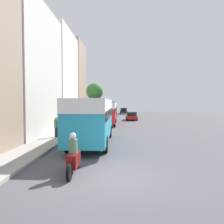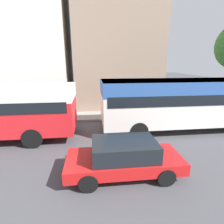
# 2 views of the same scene
# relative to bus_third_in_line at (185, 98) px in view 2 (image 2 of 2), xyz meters

# --- Properties ---
(building_far_terrace) EXTENTS (5.78, 8.85, 12.32)m
(building_far_terrace) POSITION_rel_bus_third_in_line_xyz_m (-7.16, -11.99, 4.15)
(building_far_terrace) COLOR silver
(building_far_terrace) RESTS_ON ground_plane
(building_end_row) EXTENTS (6.49, 7.44, 13.21)m
(building_end_row) POSITION_rel_bus_third_in_line_xyz_m (-7.52, -3.21, 4.60)
(building_end_row) COLOR gray
(building_end_row) RESTS_ON ground_plane
(bus_third_in_line) EXTENTS (2.66, 10.11, 3.09)m
(bus_third_in_line) POSITION_rel_bus_third_in_line_xyz_m (0.00, 0.00, 0.00)
(bus_third_in_line) COLOR silver
(bus_third_in_line) RESTS_ON ground_plane
(car_crossing) EXTENTS (1.82, 4.25, 1.36)m
(car_crossing) POSITION_rel_bus_third_in_line_xyz_m (4.11, -4.47, -1.29)
(car_crossing) COLOR red
(car_crossing) RESTS_ON ground_plane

